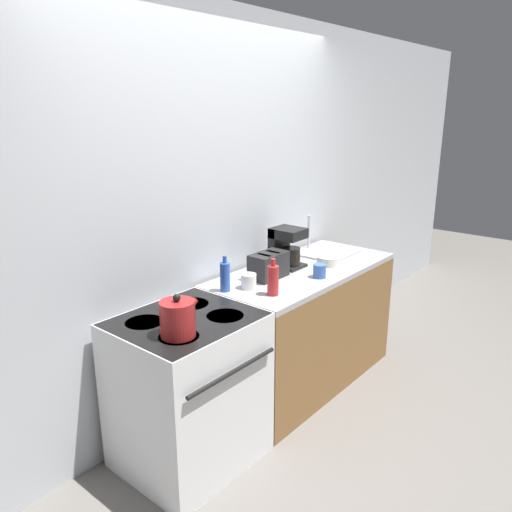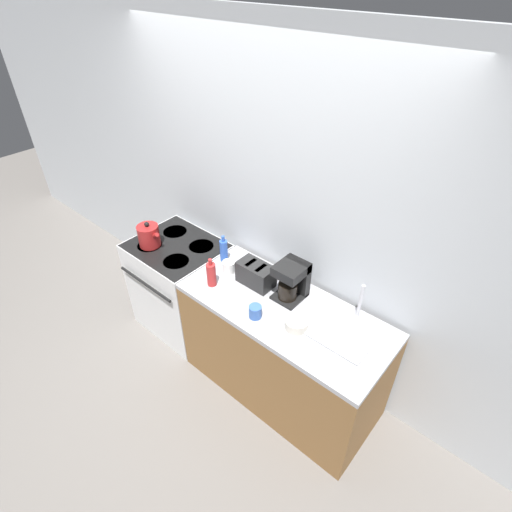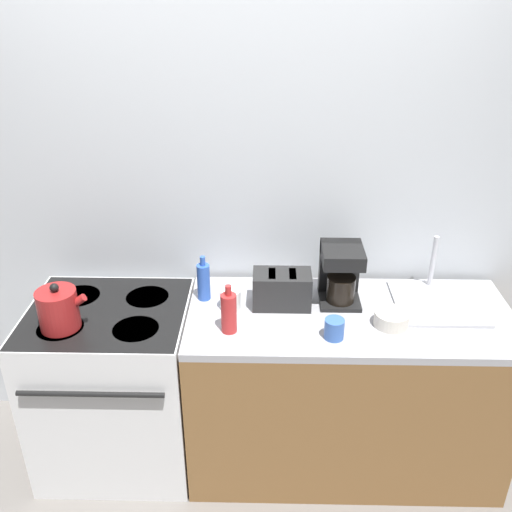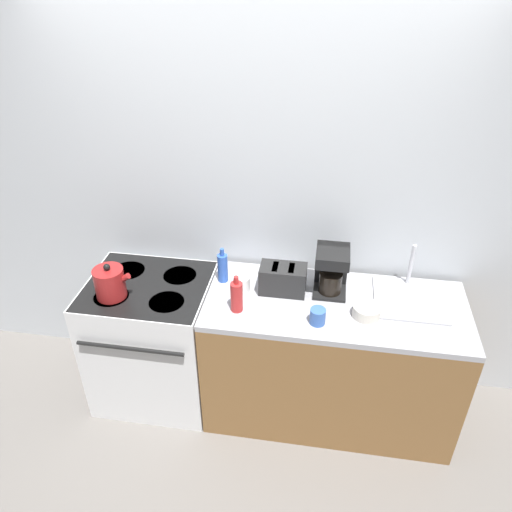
{
  "view_description": "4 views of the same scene",
  "coord_description": "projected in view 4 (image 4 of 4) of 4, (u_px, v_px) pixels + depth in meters",
  "views": [
    {
      "loc": [
        -2.26,
        -1.56,
        1.98
      ],
      "look_at": [
        0.11,
        0.42,
        1.05
      ],
      "focal_mm": 35.0,
      "sensor_mm": 36.0,
      "label": 1
    },
    {
      "loc": [
        1.68,
        -1.29,
        2.81
      ],
      "look_at": [
        0.2,
        0.43,
        1.1
      ],
      "focal_mm": 28.0,
      "sensor_mm": 36.0,
      "label": 2
    },
    {
      "loc": [
        0.15,
        -1.89,
        2.33
      ],
      "look_at": [
        0.1,
        0.41,
        1.14
      ],
      "focal_mm": 40.0,
      "sensor_mm": 36.0,
      "label": 3
    },
    {
      "loc": [
        0.44,
        -1.98,
        2.67
      ],
      "look_at": [
        0.06,
        0.41,
        1.11
      ],
      "focal_mm": 35.0,
      "sensor_mm": 36.0,
      "label": 4
    }
  ],
  "objects": [
    {
      "name": "cup_blue",
      "position": [
        318.0,
        316.0,
        2.7
      ],
      "size": [
        0.09,
        0.09,
        0.09
      ],
      "color": "#3860B2",
      "rests_on": "counter_block"
    },
    {
      "name": "sink_tray",
      "position": [
        410.0,
        298.0,
        2.89
      ],
      "size": [
        0.41,
        0.4,
        0.28
      ],
      "color": "#B7B7BC",
      "rests_on": "counter_block"
    },
    {
      "name": "ground_plane",
      "position": [
        237.0,
        437.0,
        3.15
      ],
      "size": [
        12.0,
        12.0,
        0.0
      ],
      "primitive_type": "plane",
      "color": "slate"
    },
    {
      "name": "kettle",
      "position": [
        110.0,
        283.0,
        2.88
      ],
      "size": [
        0.22,
        0.18,
        0.22
      ],
      "color": "maroon",
      "rests_on": "stove"
    },
    {
      "name": "counter_block",
      "position": [
        330.0,
        359.0,
        3.11
      ],
      "size": [
        1.51,
        0.66,
        0.88
      ],
      "color": "brown",
      "rests_on": "ground_plane"
    },
    {
      "name": "wall_back",
      "position": [
        255.0,
        202.0,
        3.04
      ],
      "size": [
        8.0,
        0.05,
        2.6
      ],
      "color": "silver",
      "rests_on": "ground_plane"
    },
    {
      "name": "bottle_blue",
      "position": [
        223.0,
        267.0,
        3.01
      ],
      "size": [
        0.06,
        0.06,
        0.23
      ],
      "color": "#2D56B7",
      "rests_on": "counter_block"
    },
    {
      "name": "bottle_red",
      "position": [
        237.0,
        296.0,
        2.77
      ],
      "size": [
        0.07,
        0.07,
        0.23
      ],
      "color": "#B72828",
      "rests_on": "counter_block"
    },
    {
      "name": "cup_white",
      "position": [
        242.0,
        284.0,
        2.95
      ],
      "size": [
        0.1,
        0.1,
        0.09
      ],
      "color": "white",
      "rests_on": "counter_block"
    },
    {
      "name": "toaster",
      "position": [
        283.0,
        279.0,
        2.93
      ],
      "size": [
        0.27,
        0.15,
        0.17
      ],
      "color": "black",
      "rests_on": "counter_block"
    },
    {
      "name": "stove",
      "position": [
        154.0,
        338.0,
        3.25
      ],
      "size": [
        0.75,
        0.68,
        0.88
      ],
      "color": "silver",
      "rests_on": "ground_plane"
    },
    {
      "name": "bowl",
      "position": [
        367.0,
        311.0,
        2.76
      ],
      "size": [
        0.15,
        0.15,
        0.07
      ],
      "color": "beige",
      "rests_on": "counter_block"
    },
    {
      "name": "coffee_maker",
      "position": [
        332.0,
        268.0,
        2.91
      ],
      "size": [
        0.19,
        0.22,
        0.28
      ],
      "color": "black",
      "rests_on": "counter_block"
    }
  ]
}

